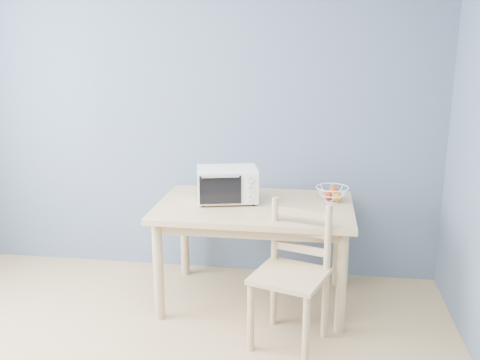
# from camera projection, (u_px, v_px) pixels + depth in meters

# --- Properties ---
(room) EXTENTS (4.01, 4.51, 2.61)m
(room) POSITION_uv_depth(u_px,v_px,m) (62.00, 192.00, 2.15)
(room) COLOR tan
(room) RESTS_ON ground
(dining_table) EXTENTS (1.40, 0.90, 0.75)m
(dining_table) POSITION_uv_depth(u_px,v_px,m) (255.00, 218.00, 3.86)
(dining_table) COLOR tan
(dining_table) RESTS_ON ground
(toaster_oven) EXTENTS (0.48, 0.40, 0.25)m
(toaster_oven) POSITION_uv_depth(u_px,v_px,m) (225.00, 184.00, 3.87)
(toaster_oven) COLOR white
(toaster_oven) RESTS_ON dining_table
(fruit_basket) EXTENTS (0.25, 0.25, 0.12)m
(fruit_basket) POSITION_uv_depth(u_px,v_px,m) (332.00, 193.00, 3.90)
(fruit_basket) COLOR white
(fruit_basket) RESTS_ON dining_table
(dining_chair) EXTENTS (0.54, 0.54, 0.91)m
(dining_chair) POSITION_uv_depth(u_px,v_px,m) (292.00, 276.00, 3.37)
(dining_chair) COLOR tan
(dining_chair) RESTS_ON ground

